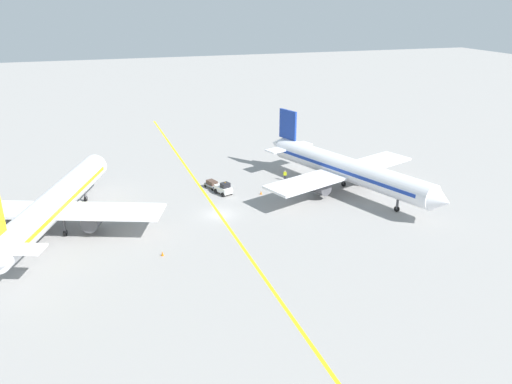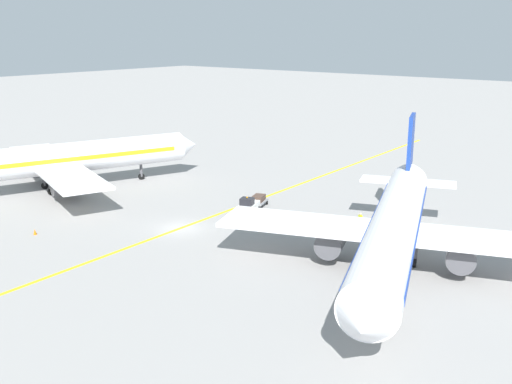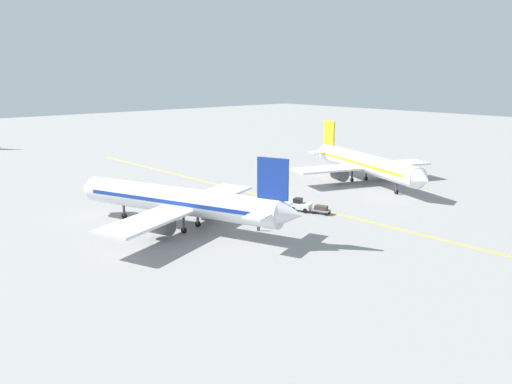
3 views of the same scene
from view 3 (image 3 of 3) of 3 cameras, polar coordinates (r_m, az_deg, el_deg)
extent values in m
plane|color=gray|center=(82.34, 2.58, -0.86)|extent=(400.00, 400.00, 0.00)
cube|color=yellow|center=(82.33, 2.58, -0.86)|extent=(4.49, 119.94, 0.01)
cylinder|color=white|center=(66.99, -8.92, -0.96)|extent=(13.90, 29.36, 3.60)
cone|color=white|center=(77.60, -18.56, 0.46)|extent=(4.04, 3.45, 3.42)
cone|color=white|center=(58.78, 4.09, -2.54)|extent=(3.92, 3.88, 3.06)
cube|color=#193899|center=(66.95, -8.92, -0.83)|extent=(12.88, 26.56, 0.50)
cube|color=white|center=(66.59, -8.21, -1.66)|extent=(28.04, 14.69, 0.36)
cylinder|color=#4C4C51|center=(63.13, -10.84, -3.78)|extent=(3.18, 3.77, 2.20)
cylinder|color=#4C4C51|center=(70.86, -5.80, -1.72)|extent=(3.18, 3.77, 2.20)
cube|color=#193899|center=(58.85, 1.93, 1.52)|extent=(1.74, 3.87, 5.00)
cube|color=white|center=(59.98, 1.47, -2.09)|extent=(9.27, 5.41, 0.24)
cylinder|color=#4C4C51|center=(73.60, -14.86, -1.89)|extent=(0.36, 0.36, 2.00)
cylinder|color=black|center=(73.86, -14.81, -2.64)|extent=(0.54, 0.85, 0.80)
cylinder|color=#4C4C51|center=(65.23, -8.27, -3.51)|extent=(0.36, 0.36, 2.00)
cylinder|color=black|center=(65.53, -8.24, -4.35)|extent=(0.54, 0.85, 0.80)
cylinder|color=#4C4C51|center=(67.73, -6.68, -2.83)|extent=(0.36, 0.36, 2.00)
cylinder|color=black|center=(68.01, -6.66, -3.64)|extent=(0.54, 0.85, 0.80)
cylinder|color=white|center=(96.18, 12.43, 3.21)|extent=(13.61, 29.43, 3.60)
cone|color=white|center=(83.50, 18.60, 1.33)|extent=(4.03, 3.42, 3.42)
cone|color=white|center=(110.01, 7.65, 4.80)|extent=(3.90, 3.86, 3.06)
cube|color=yellow|center=(96.16, 12.44, 3.30)|extent=(12.63, 26.62, 0.50)
cube|color=white|center=(97.12, 12.08, 2.89)|extent=(28.10, 14.43, 0.36)
cylinder|color=#4C4C51|center=(100.17, 14.44, 2.35)|extent=(3.16, 3.76, 2.20)
cylinder|color=#4C4C51|center=(94.71, 9.52, 1.97)|extent=(3.16, 3.76, 2.20)
cube|color=yellow|center=(107.34, 8.37, 6.72)|extent=(1.70, 3.88, 5.00)
cube|color=white|center=(107.42, 8.44, 4.62)|extent=(9.28, 5.32, 0.24)
cylinder|color=#4C4C51|center=(89.00, 15.78, 0.65)|extent=(0.36, 0.36, 2.00)
cylinder|color=black|center=(89.22, 15.74, 0.02)|extent=(0.54, 0.85, 0.80)
cylinder|color=#4C4C51|center=(99.13, 12.49, 2.09)|extent=(0.36, 0.36, 2.00)
cylinder|color=black|center=(99.32, 12.46, 1.52)|extent=(0.54, 0.85, 0.80)
cylinder|color=#4C4C51|center=(97.39, 10.93, 1.97)|extent=(0.36, 0.36, 2.00)
cylinder|color=black|center=(97.59, 10.90, 1.39)|extent=(0.54, 0.85, 0.80)
cube|color=white|center=(75.41, 5.18, -1.60)|extent=(2.44, 3.33, 0.90)
cube|color=black|center=(75.42, 4.81, -0.96)|extent=(1.58, 1.47, 0.70)
sphere|color=orange|center=(75.31, 4.82, -0.65)|extent=(0.16, 0.16, 0.16)
cylinder|color=black|center=(75.23, 4.27, -1.97)|extent=(0.48, 0.74, 0.70)
cylinder|color=black|center=(76.56, 4.73, -1.71)|extent=(0.48, 0.74, 0.70)
cylinder|color=black|center=(74.50, 5.64, -2.15)|extent=(0.48, 0.74, 0.70)
cylinder|color=black|center=(75.84, 6.08, -1.89)|extent=(0.48, 0.74, 0.70)
cube|color=gray|center=(74.33, 7.45, -2.09)|extent=(2.21, 2.92, 0.20)
cube|color=#4C382D|center=(74.23, 7.46, -1.79)|extent=(1.68, 2.09, 0.60)
cylinder|color=black|center=(74.21, 6.51, -2.34)|extent=(0.28, 0.46, 0.44)
cylinder|color=black|center=(75.34, 6.87, -2.11)|extent=(0.28, 0.46, 0.44)
cylinder|color=black|center=(73.50, 8.02, -2.54)|extent=(0.28, 0.46, 0.44)
cylinder|color=black|center=(74.64, 8.36, -2.31)|extent=(0.28, 0.46, 0.44)
cylinder|color=#23232D|center=(65.96, 0.36, -4.07)|extent=(0.16, 0.16, 0.85)
cylinder|color=#23232D|center=(65.90, 0.19, -4.08)|extent=(0.16, 0.16, 0.85)
cube|color=#CCD819|center=(65.72, 0.28, -3.47)|extent=(0.42, 0.34, 0.60)
cylinder|color=#CCD819|center=(65.79, 0.48, -3.45)|extent=(0.10, 0.10, 0.55)
cylinder|color=#CCD819|center=(65.64, 0.08, -3.49)|extent=(0.10, 0.10, 0.55)
sphere|color=beige|center=(65.60, 0.28, -3.12)|extent=(0.22, 0.22, 0.22)
cone|color=orange|center=(95.33, 2.51, 1.26)|extent=(0.32, 0.32, 0.55)
cone|color=orange|center=(73.14, 1.10, -2.44)|extent=(0.32, 0.32, 0.55)
camera|label=1|loc=(139.05, -11.69, 16.42)|focal=35.00mm
camera|label=2|loc=(96.76, -32.53, 10.17)|focal=42.00mm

